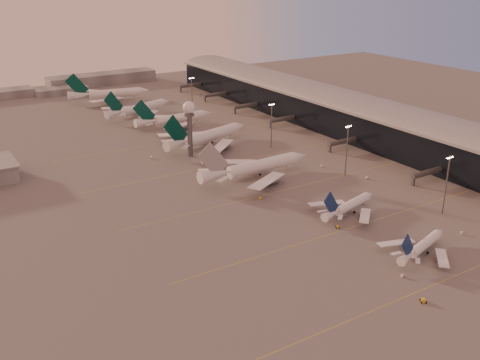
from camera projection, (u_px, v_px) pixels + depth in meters
ground at (334, 249)px, 199.94m from camera, size 700.00×700.00×0.00m
taxiway_markings at (303, 184)px, 259.07m from camera, size 180.00×185.25×0.02m
terminal at (350, 115)px, 336.69m from camera, size 57.00×362.00×23.04m
radar_tower at (189, 118)px, 289.67m from camera, size 6.40×6.40×31.10m
mast_a at (447, 182)px, 223.81m from camera, size 3.60×0.56×25.00m
mast_b at (347, 148)px, 265.76m from camera, size 3.60×0.56×25.00m
mast_c at (271, 123)px, 306.71m from camera, size 3.60×0.56×25.00m
mast_d at (192, 94)px, 376.80m from camera, size 3.60×0.56×25.00m
distant_horizon at (72, 84)px, 456.65m from camera, size 165.00×37.50×9.00m
narrowbody_near at (422, 247)px, 195.80m from camera, size 32.41×25.50×12.98m
narrowbody_mid at (349, 207)px, 227.66m from camera, size 35.28×27.80×14.07m
widebody_white at (256, 170)px, 266.63m from camera, size 62.09×49.69×21.83m
greentail_a at (208, 138)px, 313.56m from camera, size 60.27×48.03×22.42m
greentail_b at (175, 121)px, 351.40m from camera, size 53.93×43.54×19.59m
greentail_c at (139, 110)px, 375.89m from camera, size 53.54×42.52×20.23m
greentail_d at (110, 95)px, 416.77m from camera, size 60.16×48.18×22.01m
gsv_truck_a at (403, 274)px, 182.23m from camera, size 5.10×2.37×1.98m
gsv_tug_near at (423, 301)px, 168.50m from camera, size 4.18×4.65×1.14m
gsv_catering_a at (462, 229)px, 210.55m from camera, size 5.47×3.42×4.16m
gsv_tug_mid at (338, 227)px, 216.02m from camera, size 3.73×3.13×0.92m
gsv_truck_b at (368, 176)px, 265.43m from camera, size 5.89×3.38×2.25m
gsv_truck_c at (261, 197)px, 242.61m from camera, size 4.90×4.55×1.99m
gsv_catering_b at (322, 163)px, 280.61m from camera, size 5.49×3.47×4.17m
gsv_tug_far at (217, 159)px, 291.29m from camera, size 4.28×4.51×1.12m
gsv_truck_d at (151, 156)px, 293.28m from camera, size 4.56×6.56×2.50m
gsv_tug_hangar at (220, 129)px, 344.74m from camera, size 3.49×2.60×0.89m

